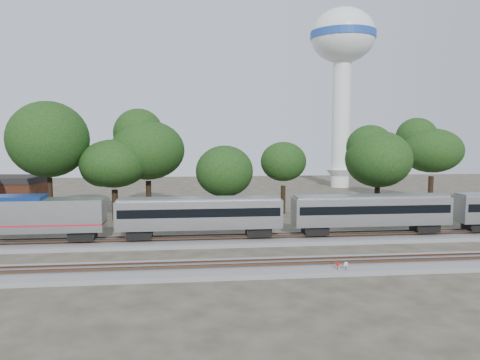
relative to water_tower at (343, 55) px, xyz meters
name	(u,v)px	position (x,y,z in m)	size (l,w,h in m)	color
ground	(258,257)	(-24.95, -53.13, -26.80)	(160.00, 160.00, 0.00)	#383328
track_far	(250,240)	(-24.95, -47.13, -26.60)	(160.00, 5.00, 0.73)	slate
track_near	(265,268)	(-24.95, -57.13, -26.60)	(160.00, 5.00, 0.73)	slate
switch_stand_red	(338,266)	(-19.54, -59.00, -26.14)	(0.33, 0.07, 1.04)	#512D19
switch_stand_white	(346,267)	(-18.92, -59.18, -26.12)	(0.34, 0.07, 1.06)	#512D19
switch_lever	(364,269)	(-17.08, -58.33, -26.65)	(0.50, 0.30, 0.30)	#512D19
water_tower	(343,55)	(0.00, 0.00, 0.00)	(13.07, 13.07, 36.18)	silver
brick_building	(7,192)	(-57.72, -22.28, -24.39)	(10.75, 8.18, 4.80)	brown
tree_1	(48,140)	(-48.37, -33.41, -16.51)	(10.47, 10.47, 14.76)	black
tree_2	(114,164)	(-40.49, -33.29, -19.58)	(7.37, 7.37, 10.38)	black
tree_3	(148,150)	(-36.43, -31.13, -17.98)	(8.98, 8.98, 12.66)	black
tree_4	(225,171)	(-26.67, -35.94, -20.47)	(6.47, 6.47, 9.12)	black
tree_5	(283,162)	(-18.19, -30.74, -19.63)	(7.32, 7.32, 10.32)	black
tree_6	(378,159)	(-7.29, -36.93, -19.01)	(7.95, 7.95, 11.20)	black
tree_7	(432,151)	(5.50, -26.55, -18.37)	(8.59, 8.59, 12.11)	black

